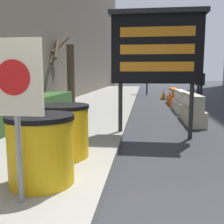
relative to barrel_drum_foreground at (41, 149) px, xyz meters
The scene contains 15 objects.
ground_plane 1.10m from the barrel_drum_foreground, 30.64° to the right, with size 120.00×120.00×0.00m, color #2D2D33.
hedge_strip 4.41m from the barrel_drum_foreground, 120.12° to the left, with size 0.90×7.89×0.67m.
bare_tree 8.93m from the barrel_drum_foreground, 104.22° to the left, with size 1.03×1.72×3.20m.
barrel_drum_foreground is the anchor object (origin of this frame).
barrel_drum_middle 1.08m from the barrel_drum_foreground, 92.20° to the left, with size 0.85×0.85×0.88m.
warning_sign 0.95m from the barrel_drum_foreground, 92.41° to the right, with size 0.60×0.08×1.74m.
message_board 3.84m from the barrel_drum_foreground, 63.84° to the left, with size 2.20×0.36×2.94m.
jersey_barrier_cream 6.02m from the barrel_drum_foreground, 62.32° to the left, with size 0.50×2.13×0.91m.
jersey_barrier_white 8.36m from the barrel_drum_foreground, 70.44° to the left, with size 0.53×2.03×0.86m.
jersey_barrier_orange_far 10.79m from the barrel_drum_foreground, 74.98° to the left, with size 0.55×1.97×0.81m.
traffic_cone_near 13.31m from the barrel_drum_foreground, 79.29° to the left, with size 0.36×0.36×0.65m.
traffic_cone_mid 10.45m from the barrel_drum_foreground, 72.46° to the left, with size 0.38×0.38×0.68m.
traffic_cone_far 8.06m from the barrel_drum_foreground, 67.63° to the left, with size 0.31×0.31×0.55m.
traffic_light_near_curb 16.65m from the barrel_drum_foreground, 84.79° to the left, with size 0.28×0.45×4.34m.
pedestrian_worker 13.55m from the barrel_drum_foreground, 70.47° to the left, with size 0.55×0.45×1.81m.
Camera 1 is at (0.47, -2.60, 1.51)m, focal length 42.00 mm.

